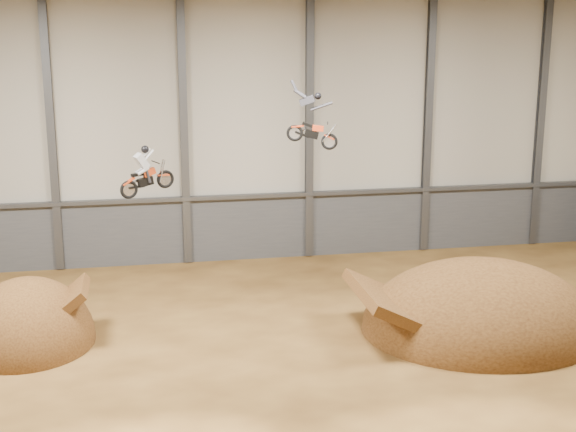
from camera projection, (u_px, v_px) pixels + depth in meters
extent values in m
plane|color=#513415|center=(304.00, 373.00, 29.82)|extent=(40.00, 40.00, 0.00)
cube|color=beige|center=(247.00, 132.00, 42.45)|extent=(40.00, 0.10, 14.00)
cube|color=#4A4C51|center=(248.00, 228.00, 43.62)|extent=(39.80, 0.18, 3.50)
cube|color=#47494F|center=(248.00, 196.00, 43.04)|extent=(39.80, 0.35, 0.20)
cube|color=#47494F|center=(51.00, 137.00, 40.47)|extent=(0.40, 0.36, 13.90)
cube|color=#47494F|center=(184.00, 134.00, 41.66)|extent=(0.40, 0.36, 13.90)
cube|color=#47494F|center=(309.00, 131.00, 42.86)|extent=(0.40, 0.36, 13.90)
cube|color=#47494F|center=(428.00, 128.00, 44.05)|extent=(0.40, 0.36, 13.90)
cube|color=#47494F|center=(540.00, 125.00, 45.25)|extent=(0.40, 0.36, 13.90)
ellipsoid|color=#3F240F|center=(29.00, 343.00, 32.62)|extent=(5.36, 6.19, 5.36)
ellipsoid|color=#3F240F|center=(479.00, 329.00, 34.08)|extent=(10.14, 8.97, 5.85)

